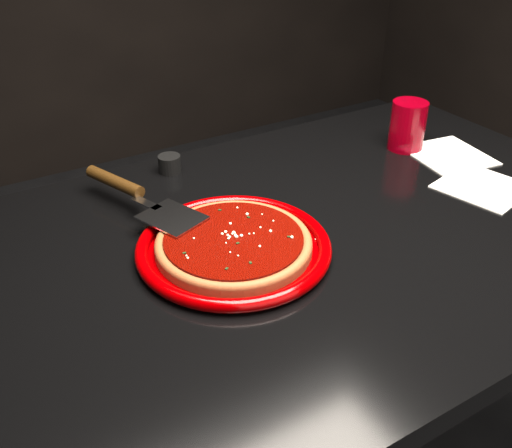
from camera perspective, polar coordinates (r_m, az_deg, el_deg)
The scene contains 12 objects.
table at distance 1.24m, azimuth 5.63°, elevation -14.84°, with size 1.20×0.80×0.75m, color black.
plate at distance 0.92m, azimuth -2.24°, elevation -2.31°, with size 0.32×0.32×0.02m, color #710000.
pizza_crust at distance 0.92m, azimuth -2.25°, elevation -2.12°, with size 0.25×0.25×0.01m, color brown.
pizza_crust_rim at distance 0.91m, azimuth -2.25°, elevation -1.79°, with size 0.25×0.25×0.02m, color brown.
pizza_sauce at distance 0.91m, azimuth -2.26°, elevation -1.56°, with size 0.22×0.22×0.01m, color #610500.
parmesan_dusting at distance 0.91m, azimuth -2.27°, elevation -1.23°, with size 0.22×0.22×0.01m, color #F9F0C3, non-canonical shape.
basil_flecks at distance 0.91m, azimuth -2.27°, elevation -1.27°, with size 0.20×0.20×0.00m, color black, non-canonical shape.
pizza_server at distance 1.02m, azimuth -11.34°, elevation 2.80°, with size 0.10×0.34×0.03m, color #ADB0B4, non-canonical shape.
cup at distance 1.30m, azimuth 14.92°, elevation 9.49°, with size 0.08×0.08×0.11m, color maroon.
napkin_a at distance 1.20m, azimuth 21.72°, elevation 3.49°, with size 0.15×0.15×0.00m, color silver.
napkin_b at distance 1.31m, azimuth 18.73°, elevation 6.53°, with size 0.15×0.16×0.00m, color silver.
ramekin at distance 1.18m, azimuth -8.63°, elevation 5.96°, with size 0.05×0.05×0.04m, color black.
Camera 1 is at (-0.54, -0.66, 1.28)m, focal length 40.00 mm.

